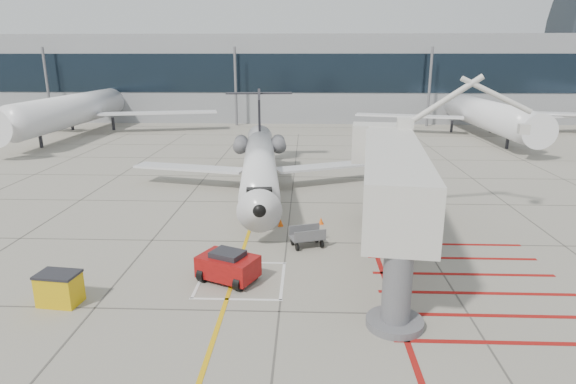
{
  "coord_description": "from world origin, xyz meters",
  "views": [
    {
      "loc": [
        1.07,
        -22.32,
        10.46
      ],
      "look_at": [
        0.0,
        6.0,
        2.5
      ],
      "focal_mm": 30.0,
      "sensor_mm": 36.0,
      "label": 1
    }
  ],
  "objects_px": {
    "regional_jet": "(259,152)",
    "jet_bridge": "(392,187)",
    "pushback_tug": "(228,265)",
    "spill_bin": "(59,288)"
  },
  "relations": [
    {
      "from": "pushback_tug",
      "to": "spill_bin",
      "type": "height_order",
      "value": "pushback_tug"
    },
    {
      "from": "regional_jet",
      "to": "pushback_tug",
      "type": "distance_m",
      "value": 14.36
    },
    {
      "from": "regional_jet",
      "to": "pushback_tug",
      "type": "xyz_separation_m",
      "value": [
        -0.21,
        -14.08,
        -2.81
      ]
    },
    {
      "from": "spill_bin",
      "to": "jet_bridge",
      "type": "bearing_deg",
      "value": 26.58
    },
    {
      "from": "regional_jet",
      "to": "pushback_tug",
      "type": "height_order",
      "value": "regional_jet"
    },
    {
      "from": "regional_jet",
      "to": "spill_bin",
      "type": "relative_size",
      "value": 16.24
    },
    {
      "from": "regional_jet",
      "to": "spill_bin",
      "type": "bearing_deg",
      "value": -118.83
    },
    {
      "from": "regional_jet",
      "to": "jet_bridge",
      "type": "distance_m",
      "value": 13.72
    },
    {
      "from": "regional_jet",
      "to": "spill_bin",
      "type": "xyz_separation_m",
      "value": [
        -7.22,
        -16.63,
        -2.88
      ]
    },
    {
      "from": "jet_bridge",
      "to": "spill_bin",
      "type": "height_order",
      "value": "jet_bridge"
    }
  ]
}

